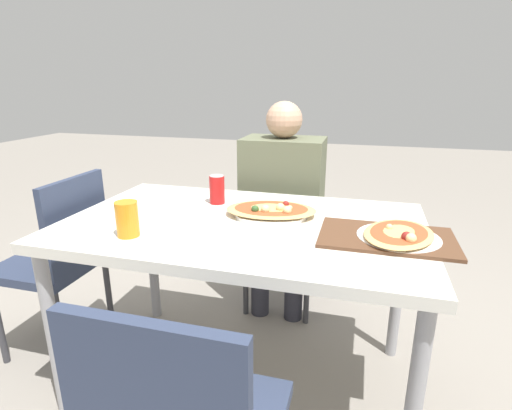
% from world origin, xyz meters
% --- Properties ---
extents(ground_plane, '(14.00, 14.00, 0.00)m').
position_xyz_m(ground_plane, '(0.00, 0.00, 0.00)').
color(ground_plane, gray).
extents(dining_table, '(1.37, 0.84, 0.75)m').
position_xyz_m(dining_table, '(0.00, 0.00, 0.68)').
color(dining_table, silver).
rests_on(dining_table, ground_plane).
extents(chair_far_seated, '(0.40, 0.40, 0.87)m').
position_xyz_m(chair_far_seated, '(0.02, 0.75, 0.50)').
color(chair_far_seated, '#2D3851').
rests_on(chair_far_seated, ground_plane).
extents(chair_side_left, '(0.40, 0.40, 0.87)m').
position_xyz_m(chair_side_left, '(-0.88, -0.01, 0.50)').
color(chair_side_left, '#2D3851').
rests_on(chair_side_left, ground_plane).
extents(person_seated, '(0.42, 0.30, 1.17)m').
position_xyz_m(person_seated, '(0.02, 0.63, 0.69)').
color(person_seated, '#2D2D38').
rests_on(person_seated, ground_plane).
extents(pizza_main, '(0.39, 0.29, 0.06)m').
position_xyz_m(pizza_main, '(0.09, 0.09, 0.77)').
color(pizza_main, white).
rests_on(pizza_main, dining_table).
extents(soda_can, '(0.07, 0.07, 0.12)m').
position_xyz_m(soda_can, '(-0.18, 0.20, 0.81)').
color(soda_can, red).
rests_on(soda_can, dining_table).
extents(drink_glass, '(0.08, 0.08, 0.12)m').
position_xyz_m(drink_glass, '(-0.34, -0.25, 0.81)').
color(drink_glass, orange).
rests_on(drink_glass, dining_table).
extents(serving_tray, '(0.45, 0.28, 0.01)m').
position_xyz_m(serving_tray, '(0.53, -0.04, 0.75)').
color(serving_tray, brown).
rests_on(serving_tray, dining_table).
extents(pizza_second, '(0.30, 0.36, 0.06)m').
position_xyz_m(pizza_second, '(0.57, -0.04, 0.76)').
color(pizza_second, white).
rests_on(pizza_second, dining_table).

